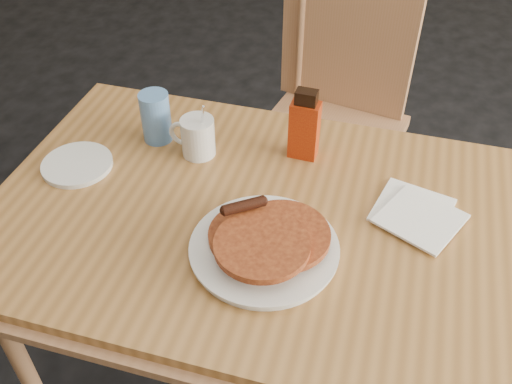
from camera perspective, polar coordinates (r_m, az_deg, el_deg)
main_table at (r=1.26m, az=-0.18°, el=-3.35°), size 1.24×0.87×0.75m
chair_main_far at (r=1.93m, az=8.04°, el=9.61°), size 0.50×0.50×0.98m
pancake_plate at (r=1.13m, az=0.90°, el=-5.18°), size 0.30×0.30×0.09m
coffee_mug at (r=1.37m, az=-5.93°, el=5.58°), size 0.12×0.08×0.15m
syrup_bottle at (r=1.34m, az=4.87°, el=6.53°), size 0.07×0.04×0.18m
napkin_stack at (r=1.26m, az=15.75°, el=-2.13°), size 0.21×0.22×0.01m
blue_tumbler at (r=1.42m, az=-9.98°, el=7.39°), size 0.09×0.09×0.13m
side_saucer at (r=1.41m, az=-17.45°, el=2.64°), size 0.20×0.20×0.01m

